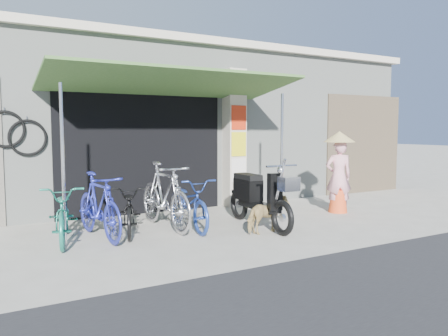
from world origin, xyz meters
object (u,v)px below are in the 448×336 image
street_dog (268,215)px  bike_navy (189,203)px  moped (257,197)px  nun (339,172)px  bike_black (130,209)px  bike_silver (165,195)px  bike_teal (64,213)px  bike_blue (99,206)px

street_dog → bike_navy: bearing=37.5°
moped → nun: (2.18, 0.30, 0.31)m
bike_black → bike_silver: 0.66m
bike_teal → street_dog: bike_teal is taller
bike_teal → nun: size_ratio=1.01×
bike_teal → bike_silver: bike_silver is taller
bike_teal → bike_navy: (2.01, -0.10, 0.00)m
bike_teal → bike_navy: bike_navy is taller
bike_teal → nun: (5.30, -0.21, 0.39)m
bike_blue → nun: 4.81m
bike_silver → bike_teal: bearing=-178.8°
bike_teal → moped: moped is taller
bike_silver → bike_navy: (0.35, -0.23, -0.13)m
bike_teal → bike_black: 1.03m
bike_blue → moped: 2.66m
bike_silver → street_dog: bike_silver is taller
bike_navy → bike_black: bearing=174.9°
bike_navy → nun: (3.30, -0.12, 0.38)m
bike_blue → bike_silver: 1.16m
bike_blue → bike_black: bearing=0.6°
bike_black → street_dog: (1.97, -1.06, -0.10)m
bike_navy → moped: moped is taller
street_dog → nun: nun is taller
bike_navy → street_dog: bearing=-40.2°
bike_silver → nun: (3.65, -0.35, 0.26)m
bike_blue → moped: bearing=-18.0°
bike_teal → nun: bearing=8.6°
nun → bike_silver: bearing=18.7°
bike_teal → bike_blue: bearing=7.4°
bike_silver → street_dog: (1.34, -1.16, -0.26)m
bike_silver → moped: (1.47, -0.65, -0.05)m
bike_black → bike_navy: 0.99m
bike_black → moped: size_ratio=0.77×
bike_teal → bike_silver: (1.66, 0.14, 0.13)m
moped → nun: bearing=10.0°
bike_black → bike_navy: size_ratio=0.91×
bike_black → moped: 2.18m
bike_silver → bike_navy: size_ratio=1.12×
street_dog → bike_blue: bearing=58.8°
bike_silver → street_dog: bearing=-44.3°
bike_silver → bike_navy: bike_silver is taller
bike_teal → bike_black: size_ratio=1.09×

